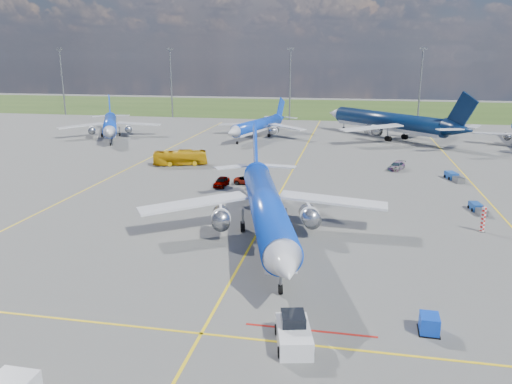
% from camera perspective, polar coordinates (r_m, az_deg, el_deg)
% --- Properties ---
extents(ground, '(400.00, 400.00, 0.00)m').
position_cam_1_polar(ground, '(56.51, -0.30, -5.53)').
color(ground, '#595956').
rests_on(ground, ground).
extents(grass_strip, '(400.00, 80.00, 0.01)m').
position_cam_1_polar(grass_strip, '(203.06, 8.13, 9.45)').
color(grass_strip, '#2D4719').
rests_on(grass_strip, ground).
extents(taxiway_lines, '(60.25, 160.00, 0.02)m').
position_cam_1_polar(taxiway_lines, '(82.63, 3.58, 1.19)').
color(taxiway_lines, yellow).
rests_on(taxiway_lines, ground).
extents(floodlight_masts, '(202.20, 0.50, 22.70)m').
position_cam_1_polar(floodlight_masts, '(161.98, 11.12, 12.33)').
color(floodlight_masts, slate).
rests_on(floodlight_masts, ground).
extents(warning_post, '(0.50, 0.50, 3.00)m').
position_cam_1_polar(warning_post, '(64.54, 24.53, -2.88)').
color(warning_post, red).
rests_on(warning_post, ground).
extents(bg_jet_nw, '(40.55, 44.45, 9.44)m').
position_cam_1_polar(bg_jet_nw, '(132.76, -16.24, 5.97)').
color(bg_jet_nw, '#0E3DC7').
rests_on(bg_jet_nw, ground).
extents(bg_jet_nnw, '(33.61, 39.34, 8.87)m').
position_cam_1_polar(bg_jet_nnw, '(127.95, 0.22, 6.24)').
color(bg_jet_nnw, '#0E3DC7').
rests_on(bg_jet_nnw, ground).
extents(bg_jet_n, '(59.33, 59.65, 12.51)m').
position_cam_1_polar(bg_jet_n, '(130.71, 14.71, 5.94)').
color(bg_jet_n, '#071A3B').
rests_on(bg_jet_n, ground).
extents(main_airliner, '(41.04, 47.96, 10.79)m').
position_cam_1_polar(main_airliner, '(57.04, 1.17, -5.33)').
color(main_airliner, '#0E3DC7').
rests_on(main_airliner, ground).
extents(pushback_tug, '(3.26, 6.39, 2.12)m').
position_cam_1_polar(pushback_tug, '(37.29, 4.32, -15.79)').
color(pushback_tug, silver).
rests_on(pushback_tug, ground).
extents(uld_container, '(1.43, 1.77, 1.38)m').
position_cam_1_polar(uld_container, '(40.77, 19.19, -14.04)').
color(uld_container, '#0D3CC2').
rests_on(uld_container, ground).
extents(apron_bus, '(10.44, 5.53, 2.84)m').
position_cam_1_polar(apron_bus, '(95.96, -8.66, 3.89)').
color(apron_bus, gold).
rests_on(apron_bus, ground).
extents(service_car_a, '(1.98, 4.51, 1.51)m').
position_cam_1_polar(service_car_a, '(79.58, -3.95, 1.19)').
color(service_car_a, '#999999').
rests_on(service_car_a, ground).
extents(service_car_b, '(4.50, 2.12, 1.24)m').
position_cam_1_polar(service_car_b, '(80.68, -0.96, 1.32)').
color(service_car_b, '#999999').
rests_on(service_car_b, ground).
extents(service_car_c, '(3.78, 5.23, 1.41)m').
position_cam_1_polar(service_car_c, '(94.65, 15.76, 2.88)').
color(service_car_c, '#999999').
rests_on(service_car_c, ground).
extents(baggage_tug_w, '(1.68, 4.49, 0.98)m').
position_cam_1_polar(baggage_tug_w, '(72.71, 23.99, -1.73)').
color(baggage_tug_w, navy).
rests_on(baggage_tug_w, ground).
extents(baggage_tug_c, '(3.41, 5.67, 1.24)m').
position_cam_1_polar(baggage_tug_c, '(99.00, -7.08, 3.80)').
color(baggage_tug_c, navy).
rests_on(baggage_tug_c, ground).
extents(baggage_tug_e, '(2.58, 5.23, 1.14)m').
position_cam_1_polar(baggage_tug_e, '(89.81, 21.67, 1.61)').
color(baggage_tug_e, '#19479B').
rests_on(baggage_tug_e, ground).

